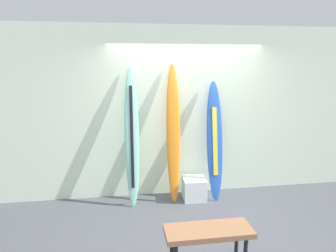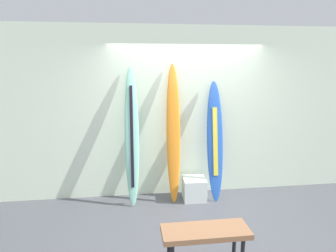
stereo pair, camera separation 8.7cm
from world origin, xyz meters
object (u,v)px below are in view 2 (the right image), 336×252
at_px(surfboard_cobalt, 215,142).
at_px(display_block_left, 194,189).
at_px(surfboard_sunset, 173,135).
at_px(surfboard_seafoam, 132,138).
at_px(bench, 205,235).

bearing_deg(surfboard_cobalt, display_block_left, -172.64).
bearing_deg(surfboard_sunset, display_block_left, -12.62).
height_order(surfboard_seafoam, bench, surfboard_seafoam).
distance_m(surfboard_sunset, display_block_left, 0.97).
distance_m(surfboard_seafoam, surfboard_sunset, 0.66).
bearing_deg(display_block_left, bench, -98.60).
distance_m(surfboard_seafoam, surfboard_cobalt, 1.34).
relative_size(surfboard_sunset, bench, 2.35).
bearing_deg(display_block_left, surfboard_seafoam, 176.96).
bearing_deg(surfboard_seafoam, bench, -67.18).
bearing_deg(surfboard_seafoam, display_block_left, -3.04).
xyz_separation_m(surfboard_seafoam, surfboard_sunset, (0.66, 0.02, 0.02)).
height_order(surfboard_sunset, display_block_left, surfboard_sunset).
height_order(surfboard_seafoam, surfboard_sunset, surfboard_sunset).
height_order(surfboard_cobalt, display_block_left, surfboard_cobalt).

